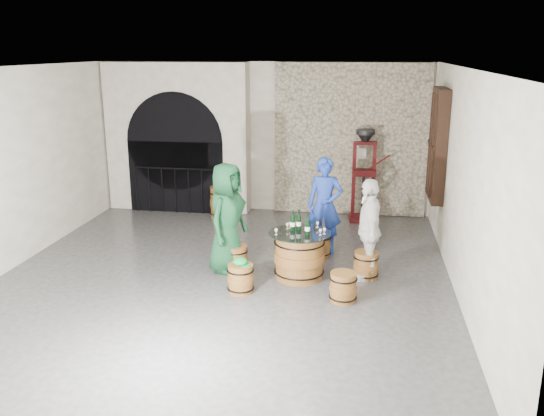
% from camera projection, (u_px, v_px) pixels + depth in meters
% --- Properties ---
extents(ground, '(8.00, 8.00, 0.00)m').
position_uv_depth(ground, '(224.00, 278.00, 9.02)').
color(ground, '#313134').
rests_on(ground, ground).
extents(wall_back, '(8.00, 0.00, 8.00)m').
position_uv_depth(wall_back, '(266.00, 138.00, 12.39)').
color(wall_back, silver).
rests_on(wall_back, ground).
extents(wall_front, '(8.00, 0.00, 8.00)m').
position_uv_depth(wall_front, '(105.00, 282.00, 4.79)').
color(wall_front, silver).
rests_on(wall_front, ground).
extents(wall_left, '(0.00, 8.00, 8.00)m').
position_uv_depth(wall_left, '(7.00, 170.00, 9.12)').
color(wall_left, silver).
rests_on(wall_left, ground).
extents(wall_right, '(0.00, 8.00, 8.00)m').
position_uv_depth(wall_right, '(465.00, 187.00, 8.05)').
color(wall_right, silver).
rests_on(wall_right, ground).
extents(ceiling, '(8.00, 8.00, 0.00)m').
position_uv_depth(ceiling, '(219.00, 68.00, 8.16)').
color(ceiling, beige).
rests_on(ceiling, wall_back).
extents(stone_facing_panel, '(3.20, 0.12, 3.18)m').
position_uv_depth(stone_facing_panel, '(350.00, 140.00, 12.06)').
color(stone_facing_panel, '#AEA18A').
rests_on(stone_facing_panel, ground).
extents(arched_opening, '(3.10, 0.60, 3.19)m').
position_uv_depth(arched_opening, '(178.00, 138.00, 12.44)').
color(arched_opening, silver).
rests_on(arched_opening, ground).
extents(shuttered_window, '(0.23, 1.10, 2.00)m').
position_uv_depth(shuttered_window, '(437.00, 145.00, 10.30)').
color(shuttered_window, black).
rests_on(shuttered_window, wall_right).
extents(barrel_table, '(0.96, 0.96, 0.74)m').
position_uv_depth(barrel_table, '(299.00, 255.00, 8.93)').
color(barrel_table, brown).
rests_on(barrel_table, ground).
extents(barrel_stool_left, '(0.40, 0.40, 0.43)m').
position_uv_depth(barrel_stool_left, '(236.00, 258.00, 9.24)').
color(barrel_stool_left, brown).
rests_on(barrel_stool_left, ground).
extents(barrel_stool_far, '(0.40, 0.40, 0.43)m').
position_uv_depth(barrel_stool_far, '(319.00, 244.00, 9.90)').
color(barrel_stool_far, brown).
rests_on(barrel_stool_far, ground).
extents(barrel_stool_right, '(0.40, 0.40, 0.43)m').
position_uv_depth(barrel_stool_right, '(366.00, 265.00, 8.96)').
color(barrel_stool_right, brown).
rests_on(barrel_stool_right, ground).
extents(barrel_stool_near_right, '(0.40, 0.40, 0.43)m').
position_uv_depth(barrel_stool_near_right, '(343.00, 287.00, 8.13)').
color(barrel_stool_near_right, brown).
rests_on(barrel_stool_near_right, ground).
extents(barrel_stool_near_left, '(0.40, 0.40, 0.43)m').
position_uv_depth(barrel_stool_near_left, '(241.00, 278.00, 8.44)').
color(barrel_stool_near_left, brown).
rests_on(barrel_stool_near_left, ground).
extents(green_cap, '(0.25, 0.21, 0.12)m').
position_uv_depth(green_cap, '(240.00, 262.00, 8.36)').
color(green_cap, '#0B7C33').
rests_on(green_cap, barrel_stool_near_left).
extents(person_green, '(0.78, 0.99, 1.77)m').
position_uv_depth(person_green, '(227.00, 218.00, 9.09)').
color(person_green, '#103A20').
rests_on(person_green, ground).
extents(person_blue, '(0.62, 0.41, 1.68)m').
position_uv_depth(person_blue, '(325.00, 205.00, 9.95)').
color(person_blue, '#1C379B').
rests_on(person_blue, ground).
extents(person_white, '(0.48, 0.97, 1.59)m').
position_uv_depth(person_white, '(369.00, 229.00, 8.80)').
color(person_white, silver).
rests_on(person_white, ground).
extents(wine_bottle_left, '(0.08, 0.08, 0.32)m').
position_uv_depth(wine_bottle_left, '(293.00, 222.00, 8.90)').
color(wine_bottle_left, black).
rests_on(wine_bottle_left, barrel_table).
extents(wine_bottle_center, '(0.08, 0.08, 0.32)m').
position_uv_depth(wine_bottle_center, '(307.00, 227.00, 8.68)').
color(wine_bottle_center, black).
rests_on(wine_bottle_center, barrel_table).
extents(wine_bottle_right, '(0.08, 0.08, 0.32)m').
position_uv_depth(wine_bottle_right, '(299.00, 222.00, 8.93)').
color(wine_bottle_right, black).
rests_on(wine_bottle_right, barrel_table).
extents(tasting_glass_a, '(0.05, 0.05, 0.10)m').
position_uv_depth(tasting_glass_a, '(276.00, 232.00, 8.71)').
color(tasting_glass_a, '#AB5A21').
rests_on(tasting_glass_a, barrel_table).
extents(tasting_glass_b, '(0.05, 0.05, 0.10)m').
position_uv_depth(tasting_glass_b, '(324.00, 231.00, 8.74)').
color(tasting_glass_b, '#AB5A21').
rests_on(tasting_glass_b, barrel_table).
extents(tasting_glass_c, '(0.05, 0.05, 0.10)m').
position_uv_depth(tasting_glass_c, '(290.00, 225.00, 9.03)').
color(tasting_glass_c, '#AB5A21').
rests_on(tasting_glass_c, barrel_table).
extents(tasting_glass_d, '(0.05, 0.05, 0.10)m').
position_uv_depth(tasting_glass_d, '(317.00, 225.00, 9.06)').
color(tasting_glass_d, '#AB5A21').
rests_on(tasting_glass_d, barrel_table).
extents(tasting_glass_e, '(0.05, 0.05, 0.10)m').
position_uv_depth(tasting_glass_e, '(320.00, 232.00, 8.69)').
color(tasting_glass_e, '#AB5A21').
rests_on(tasting_glass_e, barrel_table).
extents(tasting_glass_f, '(0.05, 0.05, 0.10)m').
position_uv_depth(tasting_glass_f, '(287.00, 226.00, 8.99)').
color(tasting_glass_f, '#AB5A21').
rests_on(tasting_glass_f, barrel_table).
extents(side_barrel, '(0.50, 0.50, 0.67)m').
position_uv_depth(side_barrel, '(222.00, 202.00, 12.11)').
color(side_barrel, brown).
rests_on(side_barrel, ground).
extents(corking_press, '(0.80, 0.47, 1.90)m').
position_uv_depth(corking_press, '(364.00, 168.00, 11.69)').
color(corking_press, '#440B0D').
rests_on(corking_press, ground).
extents(control_box, '(0.18, 0.10, 0.22)m').
position_uv_depth(control_box, '(362.00, 153.00, 12.01)').
color(control_box, silver).
rests_on(control_box, wall_back).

